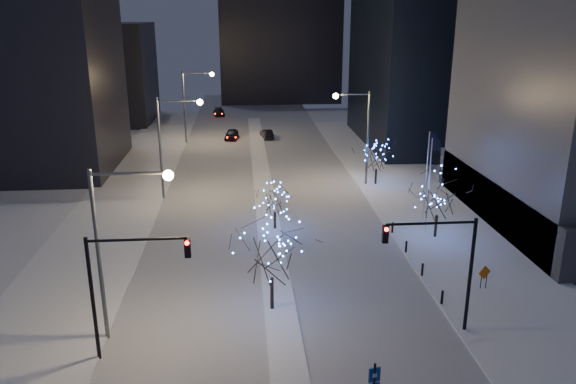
{
  "coord_description": "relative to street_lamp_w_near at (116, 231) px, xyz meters",
  "views": [
    {
      "loc": [
        -2.08,
        -26.61,
        17.71
      ],
      "look_at": [
        1.19,
        12.73,
        5.0
      ],
      "focal_mm": 35.0,
      "sensor_mm": 36.0,
      "label": 1
    }
  ],
  "objects": [
    {
      "name": "street_lamp_east",
      "position": [
        19.02,
        28.0,
        -0.05
      ],
      "size": [
        3.9,
        0.56,
        10.0
      ],
      "color": "#595E66",
      "rests_on": "ground"
    },
    {
      "name": "holiday_tree_median_near",
      "position": [
        8.44,
        2.34,
        -2.49
      ],
      "size": [
        5.44,
        5.44,
        6.0
      ],
      "color": "black",
      "rests_on": "median"
    },
    {
      "name": "filler_west_far",
      "position": [
        -17.06,
        68.0,
        1.5
      ],
      "size": [
        18.0,
        16.0,
        16.0
      ],
      "primitive_type": "cube",
      "color": "black",
      "rests_on": "ground"
    },
    {
      "name": "holiday_tree_plaza_far",
      "position": [
        20.97,
        27.88,
        -3.31
      ],
      "size": [
        4.15,
        4.15,
        4.75
      ],
      "color": "black",
      "rests_on": "east_sidewalk"
    },
    {
      "name": "holiday_tree_median_far",
      "position": [
        9.44,
        15.83,
        -3.74
      ],
      "size": [
        3.08,
        3.08,
        3.99
      ],
      "color": "black",
      "rests_on": "median"
    },
    {
      "name": "ground",
      "position": [
        8.94,
        -2.0,
        -6.5
      ],
      "size": [
        160.0,
        160.0,
        0.0
      ],
      "primitive_type": "plane",
      "color": "silver",
      "rests_on": "ground"
    },
    {
      "name": "west_sidewalk",
      "position": [
        -5.06,
        18.0,
        -6.42
      ],
      "size": [
        8.0,
        90.0,
        0.15
      ],
      "primitive_type": "cube",
      "color": "white",
      "rests_on": "ground"
    },
    {
      "name": "filler_west_near",
      "position": [
        -19.06,
        38.0,
        5.5
      ],
      "size": [
        22.0,
        18.0,
        24.0
      ],
      "primitive_type": "cube",
      "color": "black",
      "rests_on": "ground"
    },
    {
      "name": "median",
      "position": [
        8.94,
        28.0,
        -6.42
      ],
      "size": [
        2.0,
        80.0,
        0.15
      ],
      "primitive_type": "cube",
      "color": "white",
      "rests_on": "ground"
    },
    {
      "name": "flagpoles",
      "position": [
        22.3,
        15.25,
        -1.7
      ],
      "size": [
        1.35,
        2.6,
        8.0
      ],
      "color": "silver",
      "rests_on": "east_sidewalk"
    },
    {
      "name": "street_lamp_w_far",
      "position": [
        0.0,
        50.0,
        0.0
      ],
      "size": [
        4.4,
        0.56,
        10.0
      ],
      "color": "#595E66",
      "rests_on": "ground"
    },
    {
      "name": "east_sidewalk",
      "position": [
        23.94,
        18.0,
        -6.42
      ],
      "size": [
        10.0,
        90.0,
        0.15
      ],
      "primitive_type": "cube",
      "color": "white",
      "rests_on": "ground"
    },
    {
      "name": "car_near",
      "position": [
        5.32,
        51.96,
        -5.78
      ],
      "size": [
        2.22,
        4.43,
        1.45
      ],
      "primitive_type": "imported",
      "rotation": [
        0.0,
        0.0,
        -0.12
      ],
      "color": "black",
      "rests_on": "ground"
    },
    {
      "name": "traffic_signal_east",
      "position": [
        17.88,
        -1.0,
        -1.74
      ],
      "size": [
        5.26,
        0.43,
        7.0
      ],
      "color": "black",
      "rests_on": "ground"
    },
    {
      "name": "construction_sign",
      "position": [
        22.59,
        3.79,
        -5.35
      ],
      "size": [
        0.97,
        0.36,
        1.66
      ],
      "rotation": [
        0.0,
        0.0,
        0.33
      ],
      "color": "black",
      "rests_on": "east_sidewalk"
    },
    {
      "name": "road",
      "position": [
        8.94,
        33.0,
        -6.49
      ],
      "size": [
        20.0,
        130.0,
        0.02
      ],
      "primitive_type": "cube",
      "color": "#A3A8B1",
      "rests_on": "ground"
    },
    {
      "name": "traffic_signal_west",
      "position": [
        0.5,
        -2.0,
        -1.74
      ],
      "size": [
        5.26,
        0.43,
        7.0
      ],
      "color": "black",
      "rests_on": "ground"
    },
    {
      "name": "holiday_tree_plaza_near",
      "position": [
        22.41,
        12.89,
        -2.77
      ],
      "size": [
        5.86,
        5.86,
        5.66
      ],
      "color": "black",
      "rests_on": "east_sidewalk"
    },
    {
      "name": "street_lamp_w_mid",
      "position": [
        0.0,
        25.0,
        0.0
      ],
      "size": [
        4.4,
        0.56,
        10.0
      ],
      "color": "#595E66",
      "rests_on": "ground"
    },
    {
      "name": "car_mid",
      "position": [
        10.44,
        52.19,
        -5.85
      ],
      "size": [
        1.99,
        4.12,
        1.3
      ],
      "primitive_type": "imported",
      "rotation": [
        0.0,
        0.0,
        3.3
      ],
      "color": "black",
      "rests_on": "ground"
    },
    {
      "name": "bollards",
      "position": [
        19.14,
        8.0,
        -5.9
      ],
      "size": [
        0.16,
        12.16,
        0.9
      ],
      "color": "black",
      "rests_on": "east_sidewalk"
    },
    {
      "name": "street_lamp_w_near",
      "position": [
        0.0,
        0.0,
        0.0
      ],
      "size": [
        4.4,
        0.56,
        10.0
      ],
      "color": "#595E66",
      "rests_on": "ground"
    },
    {
      "name": "car_far",
      "position": [
        2.83,
        71.72,
        -5.85
      ],
      "size": [
        2.23,
        4.61,
        1.29
      ],
      "primitive_type": "imported",
      "rotation": [
        0.0,
        0.0,
        0.1
      ],
      "color": "black",
      "rests_on": "ground"
    }
  ]
}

